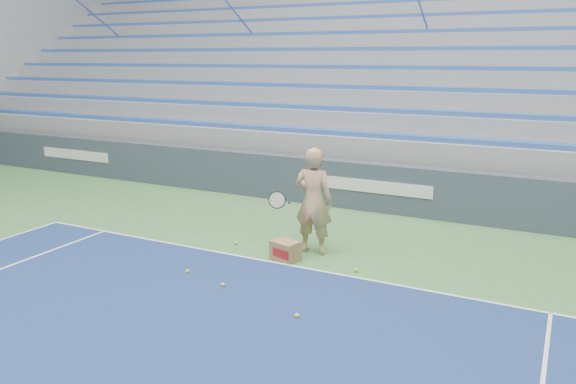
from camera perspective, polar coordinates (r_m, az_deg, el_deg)
The scene contains 11 objects.
sponsor_barrier at distance 12.98m, azimuth 7.80°, elevation 0.58°, with size 30.00×0.32×1.10m.
bleachers at distance 18.19m, azimuth 14.03°, elevation 9.79°, with size 31.00×9.15×7.30m.
tennis_player at distance 9.92m, azimuth 2.60°, elevation -0.93°, with size 0.97×0.87×1.92m.
ball_box at distance 9.78m, azimuth -0.27°, elevation -5.97°, with size 0.54×0.46×0.34m.
tennis_ball_0 at distance 7.78m, azimuth 0.90°, elevation -12.44°, with size 0.07×0.07×0.07m, color #BFED30.
tennis_ball_1 at distance 9.99m, azimuth 0.97°, elevation -6.38°, with size 0.07×0.07×0.07m, color #BFED30.
tennis_ball_2 at distance 10.65m, azimuth -5.29°, elevation -5.15°, with size 0.07×0.07×0.07m, color #BFED30.
tennis_ball_3 at distance 8.79m, azimuth -6.64°, elevation -9.35°, with size 0.07×0.07×0.07m, color #BFED30.
tennis_ball_4 at distance 9.37m, azimuth 6.94°, elevation -7.89°, with size 0.07×0.07×0.07m, color #BFED30.
tennis_ball_5 at distance 9.40m, azimuth -10.19°, elevation -7.94°, with size 0.07×0.07×0.07m, color #BFED30.
tennis_ball_6 at distance 9.85m, azimuth 0.05°, elevation -6.68°, with size 0.07×0.07×0.07m, color #BFED30.
Camera 1 is at (4.10, 3.92, 3.46)m, focal length 35.00 mm.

